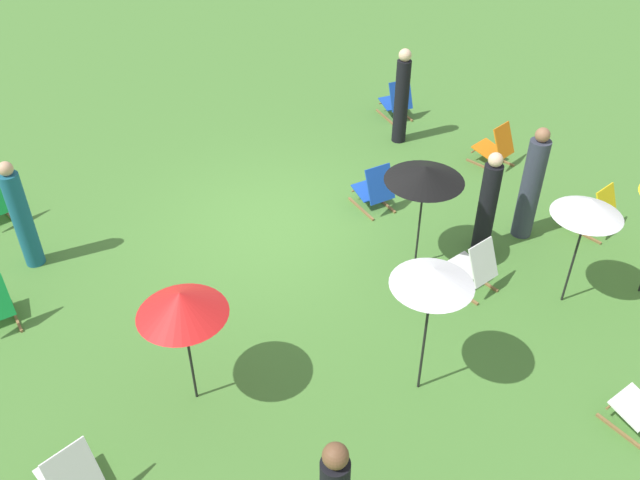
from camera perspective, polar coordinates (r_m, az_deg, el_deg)
ground_plane at (r=10.88m, az=-3.27°, el=1.15°), size 40.00×40.00×0.00m
deckchair_0 at (r=7.62m, az=-20.67°, el=-18.44°), size 0.65×0.86×0.83m
deckchair_2 at (r=11.45m, az=22.58°, el=2.30°), size 0.60×0.83×0.83m
deckchair_3 at (r=12.77m, az=14.84°, el=7.72°), size 0.64×0.85×0.83m
deckchair_5 at (r=14.19m, az=6.61°, el=11.77°), size 0.57×0.81×0.83m
deckchair_6 at (r=11.15m, az=4.71°, el=4.36°), size 0.49×0.77×0.83m
deckchair_8 at (r=9.70m, az=13.05°, el=-2.31°), size 0.58×0.82×0.83m
umbrella_1 at (r=7.23m, az=9.66°, el=-3.16°), size 0.93×0.93×1.88m
umbrella_2 at (r=9.17m, az=22.08°, el=2.59°), size 0.92×0.92×1.71m
umbrella_3 at (r=9.29m, az=9.00°, el=5.63°), size 1.12×1.12×1.71m
umbrella_4 at (r=7.33m, az=-11.84°, el=-5.38°), size 1.02×1.02×1.67m
person_1 at (r=10.55m, az=-24.26°, el=1.80°), size 0.34×0.34×1.76m
person_2 at (r=13.04m, az=7.03°, el=12.05°), size 0.31×0.31×1.88m
person_3 at (r=10.71m, az=17.67°, el=4.42°), size 0.44×0.44×1.89m
person_4 at (r=10.22m, az=14.18°, el=2.90°), size 0.37×0.37×1.71m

